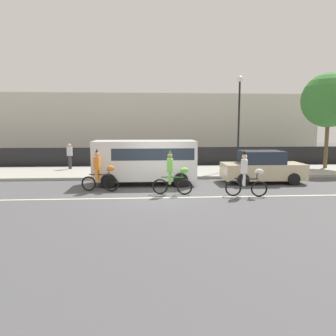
% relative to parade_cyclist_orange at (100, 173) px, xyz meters
% --- Properties ---
extents(ground_plane, '(80.00, 80.00, 0.00)m').
position_rel_parade_cyclist_orange_xyz_m(ground_plane, '(2.63, -1.02, -0.84)').
color(ground_plane, '#4C4C4F').
extents(road_centre_line, '(36.00, 0.14, 0.01)m').
position_rel_parade_cyclist_orange_xyz_m(road_centre_line, '(2.63, -1.52, -0.84)').
color(road_centre_line, beige).
rests_on(road_centre_line, ground).
extents(sidewalk_curb, '(60.00, 5.00, 0.15)m').
position_rel_parade_cyclist_orange_xyz_m(sidewalk_curb, '(2.63, 5.48, -0.77)').
color(sidewalk_curb, '#9E9B93').
rests_on(sidewalk_curb, ground).
extents(fence_line, '(40.00, 0.08, 1.40)m').
position_rel_parade_cyclist_orange_xyz_m(fence_line, '(2.63, 8.38, -0.14)').
color(fence_line, black).
rests_on(fence_line, ground).
extents(building_backdrop, '(28.00, 8.00, 5.58)m').
position_rel_parade_cyclist_orange_xyz_m(building_backdrop, '(2.93, 16.98, 1.95)').
color(building_backdrop, beige).
rests_on(building_backdrop, ground).
extents(parade_cyclist_orange, '(1.70, 0.54, 1.92)m').
position_rel_parade_cyclist_orange_xyz_m(parade_cyclist_orange, '(0.00, 0.00, 0.00)').
color(parade_cyclist_orange, black).
rests_on(parade_cyclist_orange, ground).
extents(parade_cyclist_lime, '(1.71, 0.52, 1.92)m').
position_rel_parade_cyclist_orange_xyz_m(parade_cyclist_lime, '(3.17, -0.92, 0.00)').
color(parade_cyclist_lime, black).
rests_on(parade_cyclist_lime, ground).
extents(parade_cyclist_zebra, '(1.70, 0.54, 1.92)m').
position_rel_parade_cyclist_orange_xyz_m(parade_cyclist_zebra, '(6.19, -1.52, 0.00)').
color(parade_cyclist_zebra, black).
rests_on(parade_cyclist_zebra, ground).
extents(parked_van_white, '(5.00, 2.22, 2.18)m').
position_rel_parade_cyclist_orange_xyz_m(parked_van_white, '(2.06, 1.68, 0.44)').
color(parked_van_white, white).
rests_on(parked_van_white, ground).
extents(parked_car_beige, '(4.10, 1.92, 1.64)m').
position_rel_parade_cyclist_orange_xyz_m(parked_car_beige, '(8.01, 1.71, -0.06)').
color(parked_car_beige, beige).
rests_on(parked_car_beige, ground).
extents(street_lamp_post, '(0.36, 0.36, 5.86)m').
position_rel_parade_cyclist_orange_xyz_m(street_lamp_post, '(8.00, 6.16, 3.15)').
color(street_lamp_post, black).
rests_on(street_lamp_post, sidewalk_curb).
extents(street_tree_near_lamp, '(3.49, 3.49, 6.14)m').
position_rel_parade_cyclist_orange_xyz_m(street_tree_near_lamp, '(13.87, 6.10, 3.69)').
color(street_tree_near_lamp, brown).
rests_on(street_tree_near_lamp, sidewalk_curb).
extents(pedestrian_onlooker, '(0.32, 0.20, 1.62)m').
position_rel_parade_cyclist_orange_xyz_m(pedestrian_onlooker, '(-2.81, 6.64, 0.17)').
color(pedestrian_onlooker, '#33333D').
rests_on(pedestrian_onlooker, sidewalk_curb).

